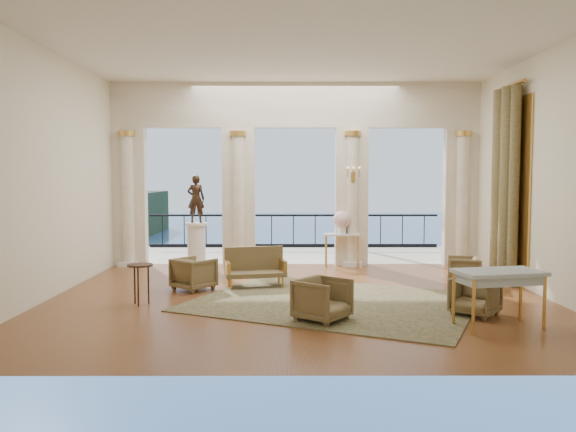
{
  "coord_description": "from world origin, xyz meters",
  "views": [
    {
      "loc": [
        -0.22,
        -10.07,
        2.2
      ],
      "look_at": [
        -0.19,
        0.6,
        1.45
      ],
      "focal_mm": 35.0,
      "sensor_mm": 36.0,
      "label": 1
    }
  ],
  "objects_px": {
    "settee": "(255,267)",
    "game_table": "(499,276)",
    "armchair_c": "(464,270)",
    "armchair_b": "(475,294)",
    "pedestal": "(196,246)",
    "armchair_d": "(194,272)",
    "side_table": "(140,270)",
    "console_table": "(342,239)",
    "armchair_a": "(322,298)",
    "statue": "(196,199)"
  },
  "relations": [
    {
      "from": "settee",
      "to": "side_table",
      "type": "xyz_separation_m",
      "value": [
        -1.88,
        -1.6,
        0.21
      ]
    },
    {
      "from": "pedestal",
      "to": "side_table",
      "type": "height_order",
      "value": "pedestal"
    },
    {
      "from": "pedestal",
      "to": "statue",
      "type": "distance_m",
      "value": 1.14
    },
    {
      "from": "armchair_a",
      "to": "armchair_d",
      "type": "xyz_separation_m",
      "value": [
        -2.35,
        2.37,
        -0.01
      ]
    },
    {
      "from": "armchair_a",
      "to": "armchair_d",
      "type": "relative_size",
      "value": 1.03
    },
    {
      "from": "game_table",
      "to": "side_table",
      "type": "distance_m",
      "value": 5.8
    },
    {
      "from": "armchair_c",
      "to": "game_table",
      "type": "xyz_separation_m",
      "value": [
        -0.5,
        -3.17,
        0.43
      ]
    },
    {
      "from": "pedestal",
      "to": "statue",
      "type": "bearing_deg",
      "value": 90.0
    },
    {
      "from": "armchair_b",
      "to": "pedestal",
      "type": "relative_size",
      "value": 0.62
    },
    {
      "from": "settee",
      "to": "game_table",
      "type": "xyz_separation_m",
      "value": [
        3.73,
        -3.08,
        0.36
      ]
    },
    {
      "from": "armchair_d",
      "to": "settee",
      "type": "xyz_separation_m",
      "value": [
        1.17,
        0.33,
        0.04
      ]
    },
    {
      "from": "statue",
      "to": "armchair_a",
      "type": "bearing_deg",
      "value": 119.48
    },
    {
      "from": "pedestal",
      "to": "armchair_c",
      "type": "bearing_deg",
      "value": -21.91
    },
    {
      "from": "pedestal",
      "to": "armchair_b",
      "type": "bearing_deg",
      "value": -42.66
    },
    {
      "from": "armchair_b",
      "to": "armchair_c",
      "type": "relative_size",
      "value": 1.03
    },
    {
      "from": "armchair_b",
      "to": "armchair_d",
      "type": "distance_m",
      "value": 5.21
    },
    {
      "from": "armchair_d",
      "to": "armchair_c",
      "type": "bearing_deg",
      "value": -136.59
    },
    {
      "from": "side_table",
      "to": "armchair_d",
      "type": "bearing_deg",
      "value": 60.94
    },
    {
      "from": "game_table",
      "to": "statue",
      "type": "xyz_separation_m",
      "value": [
        -5.29,
        5.5,
        0.91
      ]
    },
    {
      "from": "console_table",
      "to": "pedestal",
      "type": "bearing_deg",
      "value": 179.84
    },
    {
      "from": "side_table",
      "to": "armchair_b",
      "type": "bearing_deg",
      "value": -7.81
    },
    {
      "from": "armchair_a",
      "to": "armchair_b",
      "type": "xyz_separation_m",
      "value": [
        2.45,
        0.34,
        -0.03
      ]
    },
    {
      "from": "armchair_b",
      "to": "settee",
      "type": "relative_size",
      "value": 0.53
    },
    {
      "from": "armchair_d",
      "to": "statue",
      "type": "height_order",
      "value": "statue"
    },
    {
      "from": "statue",
      "to": "side_table",
      "type": "relative_size",
      "value": 1.64
    },
    {
      "from": "pedestal",
      "to": "console_table",
      "type": "bearing_deg",
      "value": 0.81
    },
    {
      "from": "armchair_b",
      "to": "settee",
      "type": "bearing_deg",
      "value": -173.35
    },
    {
      "from": "armchair_c",
      "to": "pedestal",
      "type": "xyz_separation_m",
      "value": [
        -5.79,
        2.33,
        0.2
      ]
    },
    {
      "from": "console_table",
      "to": "armchair_b",
      "type": "bearing_deg",
      "value": -72.16
    },
    {
      "from": "armchair_a",
      "to": "armchair_c",
      "type": "height_order",
      "value": "armchair_a"
    },
    {
      "from": "settee",
      "to": "game_table",
      "type": "bearing_deg",
      "value": -51.66
    },
    {
      "from": "game_table",
      "to": "side_table",
      "type": "relative_size",
      "value": 1.9
    },
    {
      "from": "armchair_a",
      "to": "game_table",
      "type": "relative_size",
      "value": 0.54
    },
    {
      "from": "settee",
      "to": "console_table",
      "type": "xyz_separation_m",
      "value": [
        1.98,
        2.47,
        0.29
      ]
    },
    {
      "from": "armchair_b",
      "to": "statue",
      "type": "distance_m",
      "value": 7.18
    },
    {
      "from": "pedestal",
      "to": "statue",
      "type": "relative_size",
      "value": 0.95
    },
    {
      "from": "settee",
      "to": "pedestal",
      "type": "xyz_separation_m",
      "value": [
        -1.56,
        2.42,
        0.13
      ]
    },
    {
      "from": "armchair_d",
      "to": "settee",
      "type": "relative_size",
      "value": 0.55
    },
    {
      "from": "settee",
      "to": "statue",
      "type": "distance_m",
      "value": 3.15
    },
    {
      "from": "armchair_c",
      "to": "pedestal",
      "type": "relative_size",
      "value": 0.6
    },
    {
      "from": "game_table",
      "to": "side_table",
      "type": "xyz_separation_m",
      "value": [
        -5.61,
        1.47,
        -0.15
      ]
    },
    {
      "from": "armchair_a",
      "to": "statue",
      "type": "bearing_deg",
      "value": 66.57
    },
    {
      "from": "armchair_c",
      "to": "side_table",
      "type": "distance_m",
      "value": 6.35
    },
    {
      "from": "armchair_b",
      "to": "console_table",
      "type": "relative_size",
      "value": 0.78
    },
    {
      "from": "armchair_b",
      "to": "armchair_c",
      "type": "xyz_separation_m",
      "value": [
        0.6,
        2.45,
        -0.01
      ]
    },
    {
      "from": "armchair_c",
      "to": "settee",
      "type": "distance_m",
      "value": 4.23
    },
    {
      "from": "armchair_c",
      "to": "settee",
      "type": "relative_size",
      "value": 0.51
    },
    {
      "from": "armchair_b",
      "to": "armchair_c",
      "type": "height_order",
      "value": "armchair_b"
    },
    {
      "from": "settee",
      "to": "armchair_a",
      "type": "bearing_deg",
      "value": -78.45
    },
    {
      "from": "settee",
      "to": "console_table",
      "type": "bearing_deg",
      "value": 39.14
    }
  ]
}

